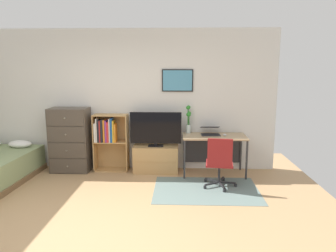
% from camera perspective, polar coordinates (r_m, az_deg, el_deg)
% --- Properties ---
extents(ground_plane, '(7.20, 7.20, 0.00)m').
position_cam_1_polar(ground_plane, '(4.31, -15.22, -16.95)').
color(ground_plane, tan).
extents(wall_back_with_posters, '(6.12, 0.09, 2.70)m').
position_cam_1_polar(wall_back_with_posters, '(6.23, -9.08, 4.65)').
color(wall_back_with_posters, silver).
rests_on(wall_back_with_posters, ground_plane).
extents(area_rug, '(1.70, 1.20, 0.01)m').
position_cam_1_polar(area_rug, '(5.29, 6.90, -11.36)').
color(area_rug, slate).
rests_on(area_rug, ground_plane).
extents(dresser, '(0.72, 0.46, 1.23)m').
position_cam_1_polar(dresser, '(6.32, -17.26, -2.41)').
color(dresser, '#4C4238').
rests_on(dresser, ground_plane).
extents(bookshelf, '(0.65, 0.30, 1.10)m').
position_cam_1_polar(bookshelf, '(6.16, -10.70, -1.90)').
color(bookshelf, tan).
rests_on(bookshelf, ground_plane).
extents(tv_stand, '(0.85, 0.41, 0.51)m').
position_cam_1_polar(tv_stand, '(6.08, -2.19, -5.93)').
color(tv_stand, tan).
rests_on(tv_stand, ground_plane).
extents(television, '(0.97, 0.16, 0.65)m').
position_cam_1_polar(television, '(5.92, -2.25, -0.57)').
color(television, black).
rests_on(television, tv_stand).
extents(desk, '(1.16, 0.62, 0.74)m').
position_cam_1_polar(desk, '(5.98, 8.27, -2.81)').
color(desk, tan).
rests_on(desk, ground_plane).
extents(office_chair, '(0.57, 0.58, 0.86)m').
position_cam_1_polar(office_chair, '(5.26, 9.29, -6.32)').
color(office_chair, '#232326').
rests_on(office_chair, ground_plane).
extents(laptop, '(0.36, 0.39, 0.15)m').
position_cam_1_polar(laptop, '(5.96, 7.63, -0.93)').
color(laptop, '#333338').
rests_on(laptop, desk).
extents(computer_mouse, '(0.06, 0.10, 0.03)m').
position_cam_1_polar(computer_mouse, '(5.89, 10.23, -1.58)').
color(computer_mouse, silver).
rests_on(computer_mouse, desk).
extents(bamboo_vase, '(0.10, 0.10, 0.53)m').
position_cam_1_polar(bamboo_vase, '(6.01, 3.72, 1.25)').
color(bamboo_vase, silver).
rests_on(bamboo_vase, desk).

